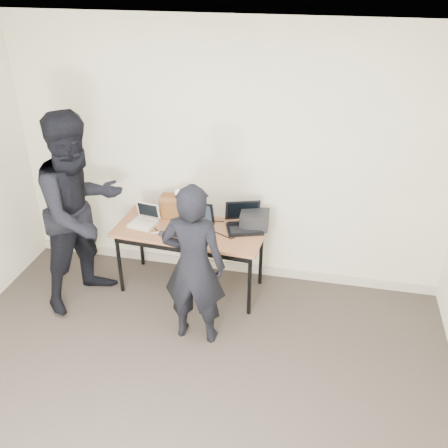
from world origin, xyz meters
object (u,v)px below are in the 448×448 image
(equipment_box, at_px, (255,220))
(desk, at_px, (190,234))
(leather_satchel, at_px, (178,206))
(laptop_center, at_px, (193,225))
(person_observer, at_px, (81,211))
(laptop_beige, at_px, (144,221))
(person_typist, at_px, (194,266))
(laptop_right, at_px, (244,222))

(equipment_box, bearing_deg, desk, -163.08)
(equipment_box, bearing_deg, leather_satchel, 177.48)
(leather_satchel, height_order, equipment_box, leather_satchel)
(desk, height_order, laptop_center, laptop_center)
(desk, relative_size, laptop_center, 3.92)
(equipment_box, height_order, person_observer, person_observer)
(desk, height_order, person_observer, person_observer)
(laptop_beige, bearing_deg, person_typist, -35.15)
(laptop_beige, relative_size, person_typist, 0.19)
(desk, bearing_deg, person_observer, -157.57)
(laptop_beige, bearing_deg, equipment_box, 19.19)
(laptop_beige, bearing_deg, laptop_center, 8.25)
(leather_satchel, distance_m, person_observer, 0.98)
(laptop_beige, distance_m, person_observer, 0.64)
(laptop_center, xyz_separation_m, laptop_right, (0.48, 0.16, -0.00))
(leather_satchel, relative_size, person_typist, 0.23)
(laptop_right, bearing_deg, equipment_box, -0.46)
(laptop_beige, distance_m, laptop_center, 0.52)
(laptop_beige, xyz_separation_m, person_observer, (-0.50, -0.34, 0.23))
(equipment_box, relative_size, person_observer, 0.14)
(laptop_beige, bearing_deg, laptop_right, 18.29)
(person_typist, distance_m, person_observer, 1.29)
(laptop_center, bearing_deg, laptop_beige, -175.81)
(person_observer, bearing_deg, equipment_box, -45.15)
(laptop_center, relative_size, person_typist, 0.25)
(laptop_center, bearing_deg, leather_satchel, 139.26)
(laptop_beige, distance_m, laptop_right, 1.02)
(laptop_beige, height_order, person_typist, person_typist)
(desk, relative_size, person_typist, 0.99)
(laptop_right, relative_size, equipment_box, 1.56)
(laptop_right, height_order, person_observer, person_observer)
(laptop_beige, relative_size, person_observer, 0.15)
(equipment_box, distance_m, person_observer, 1.70)
(leather_satchel, bearing_deg, laptop_beige, -145.89)
(desk, xyz_separation_m, laptop_right, (0.53, 0.16, 0.12))
(leather_satchel, relative_size, person_observer, 0.19)
(desk, distance_m, laptop_beige, 0.49)
(laptop_beige, xyz_separation_m, laptop_center, (0.52, -0.01, 0.02))
(laptop_beige, xyz_separation_m, person_typist, (0.72, -0.72, 0.02))
(desk, xyz_separation_m, leather_satchel, (-0.18, 0.23, 0.19))
(person_typist, bearing_deg, desk, -70.48)
(desk, height_order, laptop_right, laptop_right)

